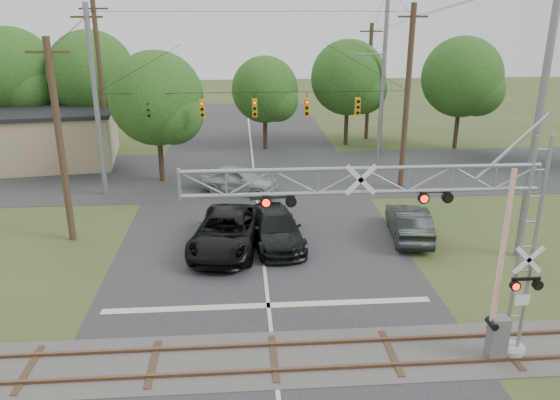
{
  "coord_description": "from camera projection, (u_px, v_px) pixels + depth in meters",
  "views": [
    {
      "loc": [
        -0.97,
        -13.46,
        11.08
      ],
      "look_at": [
        0.61,
        7.5,
        3.74
      ],
      "focal_mm": 35.0,
      "sensor_mm": 36.0,
      "label": 1
    }
  ],
  "objects": [
    {
      "name": "pickup_black",
      "position": [
        227.0,
        232.0,
        26.46
      ],
      "size": [
        4.05,
        6.92,
        1.81
      ],
      "primitive_type": "imported",
      "rotation": [
        0.0,
        0.0,
        -0.17
      ],
      "color": "black",
      "rests_on": "ground"
    },
    {
      "name": "car_dark",
      "position": [
        276.0,
        228.0,
        27.11
      ],
      "size": [
        2.85,
        5.86,
        1.64
      ],
      "primitive_type": "imported",
      "rotation": [
        0.0,
        0.0,
        0.1
      ],
      "color": "black",
      "rests_on": "ground"
    },
    {
      "name": "sedan_silver",
      "position": [
        239.0,
        179.0,
        34.78
      ],
      "size": [
        5.41,
        3.93,
        1.71
      ],
      "primitive_type": "imported",
      "rotation": [
        0.0,
        0.0,
        1.14
      ],
      "color": "#989B9F",
      "rests_on": "ground"
    },
    {
      "name": "utility_poles",
      "position": [
        301.0,
        90.0,
        36.02
      ],
      "size": [
        24.95,
        25.53,
        13.45
      ],
      "color": "#3C2D1B",
      "rests_on": "ground"
    },
    {
      "name": "treeline",
      "position": [
        240.0,
        82.0,
        42.01
      ],
      "size": [
        56.9,
        15.87,
        9.94
      ],
      "color": "#342617",
      "rests_on": "ground"
    },
    {
      "name": "streetlight",
      "position": [
        378.0,
        101.0,
        40.88
      ],
      "size": [
        2.18,
        0.23,
        8.19
      ],
      "color": "gray",
      "rests_on": "ground"
    },
    {
      "name": "road_main",
      "position": [
        263.0,
        257.0,
        25.81
      ],
      "size": [
        14.0,
        90.0,
        0.02
      ],
      "primitive_type": "cube",
      "color": "#262628",
      "rests_on": "ground"
    },
    {
      "name": "road_cross",
      "position": [
        254.0,
        173.0,
        38.99
      ],
      "size": [
        90.0,
        12.0,
        0.02
      ],
      "primitive_type": "cube",
      "color": "#262628",
      "rests_on": "ground"
    },
    {
      "name": "crossing_gantry",
      "position": [
        427.0,
        230.0,
        16.73
      ],
      "size": [
        11.32,
        0.97,
        7.58
      ],
      "color": "gray",
      "rests_on": "ground"
    },
    {
      "name": "railroad_track",
      "position": [
        274.0,
        359.0,
        18.27
      ],
      "size": [
        90.0,
        3.2,
        0.17
      ],
      "color": "#453F3C",
      "rests_on": "ground"
    },
    {
      "name": "ground",
      "position": [
        278.0,
        400.0,
        16.4
      ],
      "size": [
        160.0,
        160.0,
        0.0
      ],
      "primitive_type": "plane",
      "color": "#394921",
      "rests_on": "ground"
    },
    {
      "name": "suv_dark",
      "position": [
        409.0,
        222.0,
        27.84
      ],
      "size": [
        2.36,
        5.19,
        1.65
      ],
      "primitive_type": "imported",
      "rotation": [
        0.0,
        0.0,
        3.02
      ],
      "color": "black",
      "rests_on": "ground"
    },
    {
      "name": "traffic_signal_span",
      "position": [
        270.0,
        103.0,
        33.41
      ],
      "size": [
        19.34,
        0.36,
        11.5
      ],
      "color": "gray",
      "rests_on": "ground"
    }
  ]
}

